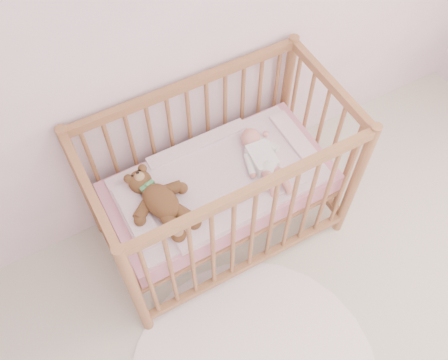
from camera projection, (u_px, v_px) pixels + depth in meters
wall_back at (204, 6)px, 2.26m from camera, size 4.00×0.02×2.70m
crib at (220, 185)px, 2.74m from camera, size 1.36×0.76×1.00m
mattress at (220, 187)px, 2.75m from camera, size 1.22×0.62×0.13m
blanket at (220, 179)px, 2.69m from camera, size 1.10×0.58×0.06m
baby at (262, 156)px, 2.68m from camera, size 0.27×0.50×0.12m
teddy_bear at (161, 201)px, 2.51m from camera, size 0.46×0.57×0.14m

